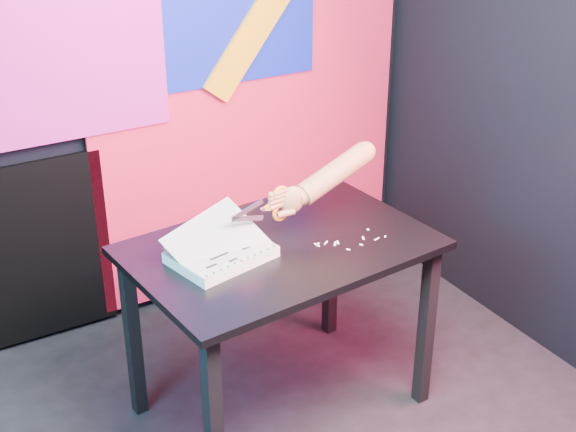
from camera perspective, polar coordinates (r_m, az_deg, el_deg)
room at (r=2.18m, az=0.08°, el=4.49°), size 3.01×3.01×2.71m
backdrop at (r=3.59m, az=-11.01°, el=6.35°), size 2.88×0.05×2.08m
work_table at (r=3.02m, az=-0.52°, el=-3.70°), size 1.16×0.83×0.75m
printout_stack at (r=2.86m, az=-4.78°, el=-2.69°), size 0.40×0.32×0.18m
scissors at (r=2.94m, az=-0.82°, el=0.80°), size 0.25×0.04×0.14m
hand_forearm at (r=3.06m, az=2.85°, el=2.78°), size 0.49×0.13×0.20m
paper_clippings at (r=2.99m, az=4.01°, el=-1.84°), size 0.27×0.11×0.00m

